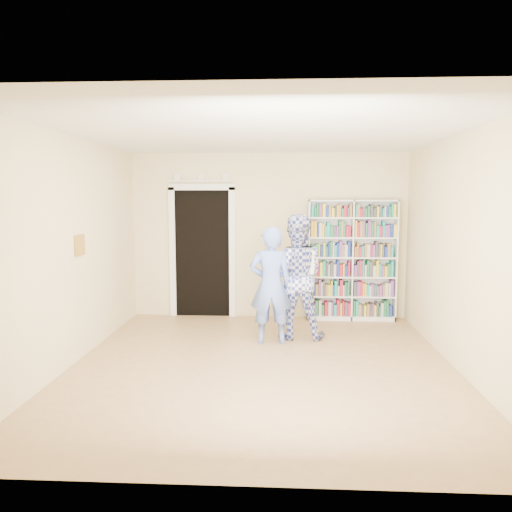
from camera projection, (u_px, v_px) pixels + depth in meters
The scene contains 11 objects.
floor at pixel (262, 365), 5.90m from camera, with size 5.00×5.00×0.00m, color #9E704C.
ceiling at pixel (262, 132), 5.59m from camera, with size 5.00×5.00×0.00m, color white.
wall_back at pixel (269, 236), 8.22m from camera, with size 4.50×4.50×0.00m, color beige.
wall_left at pixel (71, 251), 5.86m from camera, with size 5.00×5.00×0.00m, color beige.
wall_right at pixel (461, 253), 5.62m from camera, with size 5.00×5.00×0.00m, color beige.
bookshelf at pixel (352, 260), 8.04m from camera, with size 1.41×0.26×1.94m.
doorway at pixel (202, 246), 8.28m from camera, with size 1.10×0.08×2.43m.
wall_art at pixel (80, 245), 6.05m from camera, with size 0.03×0.25×0.25m, color brown.
man_blue at pixel (271, 285), 6.74m from camera, with size 0.58×0.38×1.59m, color #698AEA.
man_plaid at pixel (296, 277), 6.99m from camera, with size 0.85×0.66×1.75m, color #333C9B.
paper_sheet at pixel (306, 262), 6.79m from camera, with size 0.23×0.01×0.32m, color white.
Camera 1 is at (0.23, -5.70, 1.96)m, focal length 35.00 mm.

